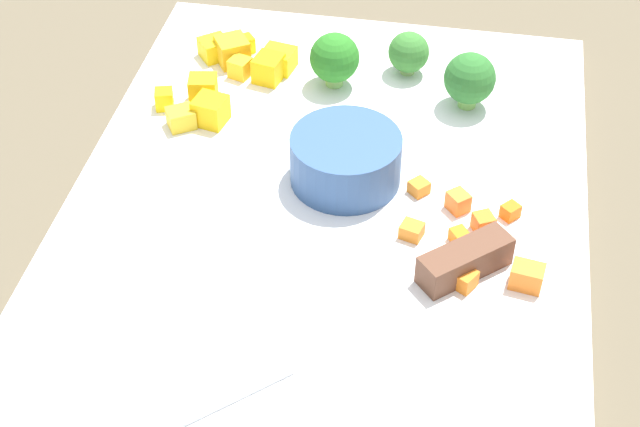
% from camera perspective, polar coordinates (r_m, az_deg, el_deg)
% --- Properties ---
extents(ground_plane, '(4.00, 4.00, 0.00)m').
position_cam_1_polar(ground_plane, '(0.65, 0.00, -1.43)').
color(ground_plane, brown).
extents(cutting_board, '(0.52, 0.35, 0.01)m').
position_cam_1_polar(cutting_board, '(0.64, 0.00, -1.05)').
color(cutting_board, white).
rests_on(cutting_board, ground_plane).
extents(prep_bowl, '(0.08, 0.08, 0.04)m').
position_cam_1_polar(prep_bowl, '(0.66, 1.51, 3.18)').
color(prep_bowl, '#335386').
rests_on(prep_bowl, cutting_board).
extents(chef_knife, '(0.26, 0.28, 0.02)m').
position_cam_1_polar(chef_knife, '(0.57, 1.43, -6.29)').
color(chef_knife, silver).
rests_on(chef_knife, cutting_board).
extents(carrot_dice_0, '(0.02, 0.02, 0.01)m').
position_cam_1_polar(carrot_dice_0, '(0.66, 5.79, 1.53)').
color(carrot_dice_0, orange).
rests_on(carrot_dice_0, cutting_board).
extents(carrot_dice_1, '(0.02, 0.02, 0.01)m').
position_cam_1_polar(carrot_dice_1, '(0.64, 9.50, -0.56)').
color(carrot_dice_1, orange).
rests_on(carrot_dice_1, cutting_board).
extents(carrot_dice_2, '(0.02, 0.02, 0.01)m').
position_cam_1_polar(carrot_dice_2, '(0.60, 8.41, -3.81)').
color(carrot_dice_2, orange).
rests_on(carrot_dice_2, cutting_board).
extents(carrot_dice_3, '(0.02, 0.02, 0.01)m').
position_cam_1_polar(carrot_dice_3, '(0.65, 8.06, 0.69)').
color(carrot_dice_3, orange).
rests_on(carrot_dice_3, cutting_board).
extents(carrot_dice_4, '(0.02, 0.01, 0.01)m').
position_cam_1_polar(carrot_dice_4, '(0.63, 8.14, -1.31)').
color(carrot_dice_4, orange).
rests_on(carrot_dice_4, cutting_board).
extents(carrot_dice_5, '(0.02, 0.02, 0.01)m').
position_cam_1_polar(carrot_dice_5, '(0.63, 9.87, -1.82)').
color(carrot_dice_5, orange).
rests_on(carrot_dice_5, cutting_board).
extents(carrot_dice_6, '(0.02, 0.02, 0.01)m').
position_cam_1_polar(carrot_dice_6, '(0.63, 5.34, -1.23)').
color(carrot_dice_6, orange).
rests_on(carrot_dice_6, cutting_board).
extents(carrot_dice_7, '(0.02, 0.02, 0.01)m').
position_cam_1_polar(carrot_dice_7, '(0.62, 8.29, -2.58)').
color(carrot_dice_7, orange).
rests_on(carrot_dice_7, cutting_board).
extents(carrot_dice_8, '(0.01, 0.01, 0.01)m').
position_cam_1_polar(carrot_dice_8, '(0.66, 11.04, 0.13)').
color(carrot_dice_8, orange).
rests_on(carrot_dice_8, cutting_board).
extents(carrot_dice_9, '(0.02, 0.02, 0.02)m').
position_cam_1_polar(carrot_dice_9, '(0.61, 11.98, -3.61)').
color(carrot_dice_9, orange).
rests_on(carrot_dice_9, cutting_board).
extents(pepper_dice_0, '(0.02, 0.02, 0.02)m').
position_cam_1_polar(pepper_dice_0, '(0.75, -9.08, 6.61)').
color(pepper_dice_0, yellow).
rests_on(pepper_dice_0, cutting_board).
extents(pepper_dice_1, '(0.03, 0.03, 0.02)m').
position_cam_1_polar(pepper_dice_1, '(0.78, -2.43, 8.98)').
color(pepper_dice_1, yellow).
rests_on(pepper_dice_1, cutting_board).
extents(pepper_dice_2, '(0.03, 0.03, 0.02)m').
position_cam_1_polar(pepper_dice_2, '(0.72, -6.40, 5.99)').
color(pepper_dice_2, yellow).
rests_on(pepper_dice_2, cutting_board).
extents(pepper_dice_3, '(0.02, 0.03, 0.01)m').
position_cam_1_polar(pepper_dice_3, '(0.72, -8.11, 5.53)').
color(pepper_dice_3, yellow).
rests_on(pepper_dice_3, cutting_board).
extents(pepper_dice_4, '(0.02, 0.02, 0.02)m').
position_cam_1_polar(pepper_dice_4, '(0.77, -4.69, 8.48)').
color(pepper_dice_4, yellow).
rests_on(pepper_dice_4, cutting_board).
extents(pepper_dice_5, '(0.02, 0.02, 0.01)m').
position_cam_1_polar(pepper_dice_5, '(0.80, -4.46, 9.79)').
color(pepper_dice_5, yellow).
rests_on(pepper_dice_5, cutting_board).
extents(pepper_dice_6, '(0.02, 0.02, 0.02)m').
position_cam_1_polar(pepper_dice_6, '(0.75, -6.83, 7.17)').
color(pepper_dice_6, yellow).
rests_on(pepper_dice_6, cutting_board).
extents(pepper_dice_7, '(0.03, 0.03, 0.02)m').
position_cam_1_polar(pepper_dice_7, '(0.80, -6.19, 9.56)').
color(pepper_dice_7, yellow).
rests_on(pepper_dice_7, cutting_board).
extents(pepper_dice_8, '(0.03, 0.03, 0.02)m').
position_cam_1_polar(pepper_dice_8, '(0.79, -5.14, 9.44)').
color(pepper_dice_8, yellow).
rests_on(pepper_dice_8, cutting_board).
extents(pepper_dice_9, '(0.03, 0.02, 0.02)m').
position_cam_1_polar(pepper_dice_9, '(0.77, -3.02, 8.45)').
color(pepper_dice_9, yellow).
rests_on(pepper_dice_9, cutting_board).
extents(broccoli_floret_0, '(0.04, 0.04, 0.04)m').
position_cam_1_polar(broccoli_floret_0, '(0.74, 8.73, 7.75)').
color(broccoli_floret_0, '#82BE56').
rests_on(broccoli_floret_0, cutting_board).
extents(broccoli_floret_1, '(0.04, 0.04, 0.04)m').
position_cam_1_polar(broccoli_floret_1, '(0.75, 0.86, 9.03)').
color(broccoli_floret_1, '#8DBF5E').
rests_on(broccoli_floret_1, cutting_board).
extents(broccoli_floret_2, '(0.03, 0.03, 0.03)m').
position_cam_1_polar(broccoli_floret_2, '(0.77, 5.20, 9.33)').
color(broccoli_floret_2, '#8EAC63').
rests_on(broccoli_floret_2, cutting_board).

